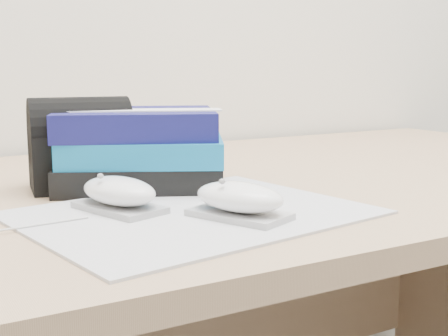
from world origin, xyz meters
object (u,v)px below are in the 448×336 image
desk (211,307)px  mouse_rear (119,194)px  book_stack (140,149)px  pouch (80,144)px  mouse_front (239,200)px

desk → mouse_rear: (-0.23, -0.20, 0.26)m
desk → mouse_rear: mouse_rear is taller
desk → book_stack: (-0.15, -0.06, 0.29)m
desk → pouch: pouch is taller
book_stack → mouse_rear: bearing=-121.1°
desk → book_stack: bearing=-157.2°
mouse_front → mouse_rear: bearing=136.5°
desk → mouse_rear: 0.40m
mouse_rear → book_stack: size_ratio=0.44×
book_stack → pouch: (-0.08, 0.03, 0.01)m
pouch → desk: bearing=7.9°
mouse_front → desk: bearing=67.2°
mouse_rear → desk: bearing=41.0°
desk → pouch: (-0.22, -0.03, 0.30)m
mouse_front → pouch: pouch is taller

